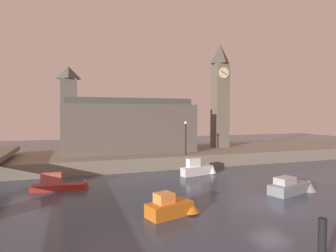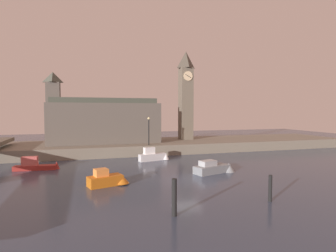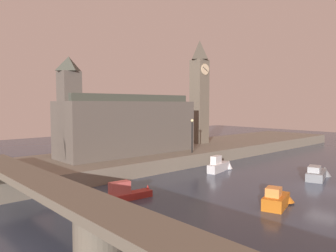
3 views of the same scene
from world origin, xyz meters
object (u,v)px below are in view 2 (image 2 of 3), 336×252
at_px(mooring_post_left, 174,197).
at_px(boat_dinghy_red, 38,166).
at_px(boat_ferry_white, 154,156).
at_px(boat_cruiser_grey, 216,168).
at_px(mooring_post_right, 270,188).
at_px(streetlamp, 149,128).
at_px(parliament_hall, 102,121).
at_px(boat_patrol_orange, 108,179).
at_px(clock_tower, 186,94).

relative_size(mooring_post_left, boat_dinghy_red, 0.47).
height_order(boat_ferry_white, boat_cruiser_grey, boat_ferry_white).
relative_size(mooring_post_left, mooring_post_right, 1.22).
xyz_separation_m(mooring_post_left, boat_cruiser_grey, (7.76, 10.05, -0.66)).
distance_m(streetlamp, mooring_post_right, 23.10).
bearing_deg(boat_ferry_white, boat_cruiser_grey, -62.73).
bearing_deg(boat_ferry_white, boat_dinghy_red, -171.98).
xyz_separation_m(mooring_post_right, boat_ferry_white, (-4.09, 18.12, -0.34)).
distance_m(parliament_hall, boat_dinghy_red, 13.94).
relative_size(parliament_hall, mooring_post_left, 7.26).
height_order(streetlamp, mooring_post_left, streetlamp).
relative_size(parliament_hall, boat_patrol_orange, 4.44).
height_order(parliament_hall, mooring_post_left, parliament_hall).
relative_size(clock_tower, streetlamp, 3.75).
height_order(boat_dinghy_red, boat_cruiser_grey, boat_dinghy_red).
height_order(boat_ferry_white, boat_dinghy_red, boat_ferry_white).
bearing_deg(mooring_post_right, boat_dinghy_red, 137.28).
distance_m(streetlamp, boat_ferry_white, 5.62).
xyz_separation_m(parliament_hall, boat_ferry_white, (6.06, -9.02, -4.33)).
height_order(streetlamp, boat_cruiser_grey, streetlamp).
bearing_deg(boat_ferry_white, mooring_post_right, -77.27).
height_order(clock_tower, parliament_hall, clock_tower).
distance_m(clock_tower, boat_patrol_orange, 27.26).
bearing_deg(clock_tower, boat_ferry_white, -128.09).
bearing_deg(boat_dinghy_red, mooring_post_left, -58.81).
bearing_deg(boat_ferry_white, streetlamp, 85.92).
xyz_separation_m(boat_patrol_orange, boat_ferry_white, (6.60, 10.55, 0.08)).
bearing_deg(streetlamp, mooring_post_right, -80.51).
relative_size(streetlamp, mooring_post_left, 1.75).
relative_size(streetlamp, mooring_post_right, 2.13).
bearing_deg(mooring_post_right, parliament_hall, 110.51).
height_order(mooring_post_left, boat_cruiser_grey, mooring_post_left).
relative_size(parliament_hall, boat_cruiser_grey, 3.42).
distance_m(mooring_post_left, boat_ferry_white, 19.05).
xyz_separation_m(streetlamp, boat_cruiser_grey, (4.17, -13.18, -3.52)).
bearing_deg(boat_cruiser_grey, parliament_hall, 120.75).
height_order(parliament_hall, boat_ferry_white, parliament_hall).
xyz_separation_m(parliament_hall, boat_dinghy_red, (-7.41, -10.92, -4.48)).
height_order(streetlamp, boat_ferry_white, streetlamp).
xyz_separation_m(clock_tower, boat_ferry_white, (-8.26, -10.54, -8.73)).
distance_m(mooring_post_left, boat_cruiser_grey, 12.71).
distance_m(mooring_post_left, boat_dinghy_red, 19.72).
xyz_separation_m(boat_ferry_white, boat_cruiser_grey, (4.49, -8.71, -0.12)).
bearing_deg(streetlamp, boat_patrol_orange, -114.75).
bearing_deg(clock_tower, boat_cruiser_grey, -101.08).
bearing_deg(boat_dinghy_red, parliament_hall, 55.83).
xyz_separation_m(boat_patrol_orange, boat_dinghy_red, (-6.87, 8.65, -0.07)).
relative_size(boat_dinghy_red, boat_cruiser_grey, 1.00).
bearing_deg(boat_ferry_white, boat_patrol_orange, -122.04).
distance_m(parliament_hall, boat_cruiser_grey, 21.11).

